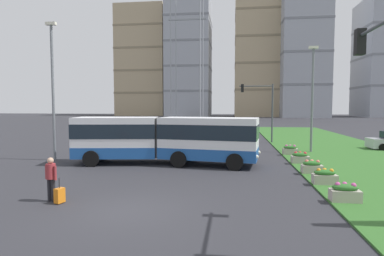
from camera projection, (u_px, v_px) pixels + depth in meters
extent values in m
plane|color=#2D2D33|center=(128.00, 212.00, 11.39)|extent=(260.00, 260.00, 0.00)
cube|color=#336628|center=(375.00, 166.00, 19.73)|extent=(10.00, 70.00, 0.08)
cube|color=white|center=(209.00, 138.00, 20.15)|extent=(6.30, 3.33, 2.55)
cube|color=#1E519E|center=(209.00, 153.00, 20.21)|extent=(6.32, 3.36, 0.70)
cube|color=#19232D|center=(209.00, 131.00, 20.12)|extent=(6.34, 3.38, 0.90)
cube|color=white|center=(116.00, 137.00, 20.89)|extent=(5.50, 3.22, 2.55)
cube|color=#1E519E|center=(117.00, 151.00, 20.96)|extent=(5.53, 3.24, 0.70)
cube|color=#19232D|center=(116.00, 130.00, 20.86)|extent=(5.55, 3.26, 0.90)
cylinder|color=#383838|center=(164.00, 137.00, 20.94)|extent=(2.40, 2.40, 2.45)
cylinder|color=black|center=(240.00, 155.00, 20.96)|extent=(1.03, 0.42, 1.00)
cylinder|color=black|center=(235.00, 162.00, 18.55)|extent=(1.03, 0.42, 1.00)
cylinder|color=black|center=(190.00, 153.00, 21.86)|extent=(1.03, 0.42, 1.00)
cylinder|color=black|center=(179.00, 159.00, 19.46)|extent=(1.03, 0.42, 1.00)
cylinder|color=black|center=(102.00, 153.00, 22.20)|extent=(1.03, 0.42, 1.00)
cylinder|color=black|center=(91.00, 159.00, 19.71)|extent=(1.03, 0.42, 1.00)
sphere|color=#F9EFC6|center=(259.00, 152.00, 20.27)|extent=(0.24, 0.24, 0.24)
sphere|color=#F9EFC6|center=(257.00, 157.00, 18.54)|extent=(0.24, 0.24, 0.24)
cylinder|color=black|center=(383.00, 148.00, 26.29)|extent=(0.64, 0.23, 0.64)
cylinder|color=black|center=(373.00, 145.00, 28.08)|extent=(0.64, 0.23, 0.64)
cube|color=black|center=(142.00, 135.00, 34.62)|extent=(4.51, 2.08, 0.80)
cube|color=black|center=(141.00, 129.00, 34.58)|extent=(2.48, 1.83, 0.60)
cylinder|color=black|center=(157.00, 137.00, 35.44)|extent=(0.65, 0.26, 0.64)
cylinder|color=black|center=(154.00, 138.00, 33.65)|extent=(0.65, 0.26, 0.64)
cylinder|color=black|center=(131.00, 136.00, 35.63)|extent=(0.65, 0.26, 0.64)
cylinder|color=black|center=(126.00, 138.00, 33.84)|extent=(0.65, 0.26, 0.64)
cylinder|color=black|center=(50.00, 190.00, 12.62)|extent=(0.16, 0.16, 0.90)
cylinder|color=black|center=(53.00, 190.00, 12.53)|extent=(0.16, 0.16, 0.90)
cylinder|color=maroon|center=(51.00, 171.00, 12.52)|extent=(0.36, 0.36, 0.60)
sphere|color=tan|center=(50.00, 161.00, 12.49)|extent=(0.24, 0.24, 0.24)
cylinder|color=maroon|center=(46.00, 172.00, 12.63)|extent=(0.10, 0.10, 0.55)
cylinder|color=maroon|center=(55.00, 173.00, 12.42)|extent=(0.10, 0.10, 0.55)
cube|color=orange|center=(60.00, 195.00, 12.33)|extent=(0.34, 0.42, 0.56)
cylinder|color=black|center=(59.00, 183.00, 12.30)|extent=(0.03, 0.03, 0.40)
cube|color=#B7AD9E|center=(345.00, 196.00, 12.35)|extent=(1.10, 0.56, 0.44)
ellipsoid|color=#2D6B28|center=(345.00, 187.00, 12.33)|extent=(0.99, 0.50, 0.28)
sphere|color=#D14C99|center=(338.00, 185.00, 12.35)|extent=(0.20, 0.20, 0.20)
sphere|color=#D14C99|center=(345.00, 184.00, 12.40)|extent=(0.20, 0.20, 0.20)
sphere|color=#D14C99|center=(354.00, 185.00, 12.22)|extent=(0.20, 0.20, 0.20)
cube|color=#B7AD9E|center=(325.00, 179.00, 15.09)|extent=(1.10, 0.56, 0.44)
ellipsoid|color=#2D6B28|center=(325.00, 172.00, 15.07)|extent=(0.99, 0.50, 0.28)
sphere|color=orange|center=(319.00, 170.00, 15.09)|extent=(0.20, 0.20, 0.20)
sphere|color=orange|center=(324.00, 170.00, 15.14)|extent=(0.20, 0.20, 0.20)
sphere|color=orange|center=(332.00, 171.00, 14.96)|extent=(0.20, 0.20, 0.20)
cube|color=#B7AD9E|center=(312.00, 169.00, 17.49)|extent=(1.10, 0.56, 0.44)
ellipsoid|color=#2D6B28|center=(312.00, 163.00, 17.47)|extent=(0.99, 0.50, 0.28)
sphere|color=#EF7566|center=(307.00, 161.00, 17.50)|extent=(0.20, 0.20, 0.20)
sphere|color=#EF7566|center=(312.00, 161.00, 17.54)|extent=(0.20, 0.20, 0.20)
sphere|color=#EF7566|center=(318.00, 162.00, 17.37)|extent=(0.20, 0.20, 0.20)
cube|color=#B7AD9E|center=(300.00, 160.00, 20.57)|extent=(1.10, 0.56, 0.44)
ellipsoid|color=#2D6B28|center=(300.00, 155.00, 20.55)|extent=(0.99, 0.50, 0.28)
sphere|color=red|center=(296.00, 153.00, 20.57)|extent=(0.20, 0.20, 0.20)
sphere|color=red|center=(300.00, 153.00, 20.62)|extent=(0.20, 0.20, 0.20)
sphere|color=red|center=(305.00, 153.00, 20.44)|extent=(0.20, 0.20, 0.20)
cube|color=#B7AD9E|center=(290.00, 152.00, 24.15)|extent=(1.10, 0.56, 0.44)
ellipsoid|color=#2D6B28|center=(290.00, 147.00, 24.13)|extent=(0.99, 0.50, 0.28)
sphere|color=#D14C99|center=(286.00, 146.00, 24.16)|extent=(0.20, 0.20, 0.20)
sphere|color=#D14C99|center=(290.00, 146.00, 24.20)|extent=(0.20, 0.20, 0.20)
sphere|color=#D14C99|center=(294.00, 146.00, 24.03)|extent=(0.20, 0.20, 0.20)
cylinder|color=#474C51|center=(272.00, 114.00, 32.01)|extent=(0.16, 0.16, 5.89)
cylinder|color=#474C51|center=(256.00, 86.00, 32.02)|extent=(3.28, 0.10, 0.10)
cube|color=black|center=(242.00, 88.00, 32.20)|extent=(0.28, 0.28, 0.80)
sphere|color=red|center=(242.00, 86.00, 32.18)|extent=(0.16, 0.16, 0.16)
sphere|color=yellow|center=(242.00, 88.00, 32.20)|extent=(0.16, 0.16, 0.16)
sphere|color=green|center=(242.00, 91.00, 32.22)|extent=(0.16, 0.16, 0.16)
cylinder|color=#474C51|center=(380.00, 25.00, 8.67)|extent=(0.10, 3.27, 0.10)
cube|color=black|center=(360.00, 42.00, 10.00)|extent=(0.28, 0.28, 0.80)
sphere|color=red|center=(360.00, 34.00, 9.99)|extent=(0.16, 0.16, 0.16)
sphere|color=yellow|center=(360.00, 42.00, 10.01)|extent=(0.16, 0.16, 0.16)
sphere|color=green|center=(360.00, 51.00, 10.02)|extent=(0.16, 0.16, 0.16)
cylinder|color=slate|center=(53.00, 93.00, 21.88)|extent=(0.18, 0.18, 9.15)
cube|color=white|center=(51.00, 24.00, 21.56)|extent=(0.70, 0.28, 0.20)
cylinder|color=slate|center=(312.00, 101.00, 25.33)|extent=(0.18, 0.18, 8.18)
cube|color=white|center=(314.00, 47.00, 25.04)|extent=(0.70, 0.28, 0.20)
cube|color=tan|center=(145.00, 63.00, 123.61)|extent=(17.93, 19.52, 40.06)
cube|color=#85765B|center=(145.00, 94.00, 124.43)|extent=(18.13, 19.72, 0.70)
cube|color=#85765B|center=(145.00, 73.00, 123.87)|extent=(18.13, 19.72, 0.70)
cube|color=#85765B|center=(145.00, 52.00, 123.31)|extent=(18.13, 19.72, 0.70)
cube|color=#85765B|center=(145.00, 30.00, 122.74)|extent=(18.13, 19.72, 0.70)
cube|color=#9EA3AD|center=(189.00, 58.00, 114.31)|extent=(14.96, 18.59, 41.42)
cube|color=gray|center=(189.00, 92.00, 115.16)|extent=(15.16, 18.79, 0.70)
cube|color=gray|center=(189.00, 69.00, 114.58)|extent=(15.16, 18.79, 0.70)
cube|color=gray|center=(189.00, 45.00, 114.00)|extent=(15.16, 18.79, 0.70)
cube|color=gray|center=(189.00, 21.00, 113.42)|extent=(15.16, 18.79, 0.70)
cube|color=tan|center=(267.00, 54.00, 110.41)|extent=(21.55, 16.58, 43.02)
cube|color=#85765B|center=(266.00, 90.00, 111.29)|extent=(21.75, 16.78, 0.70)
cube|color=#85765B|center=(266.00, 65.00, 110.69)|extent=(21.75, 16.78, 0.70)
cube|color=#85765B|center=(267.00, 40.00, 110.08)|extent=(21.75, 16.78, 0.70)
cube|color=#85765B|center=(267.00, 14.00, 109.48)|extent=(21.75, 16.78, 0.70)
cube|color=#9EA3AD|center=(303.00, 56.00, 102.08)|extent=(14.19, 16.05, 38.78)
cube|color=gray|center=(302.00, 86.00, 102.74)|extent=(14.39, 16.25, 0.70)
cube|color=gray|center=(303.00, 55.00, 102.06)|extent=(14.39, 16.25, 0.70)
cube|color=gray|center=(304.00, 24.00, 101.38)|extent=(14.39, 16.25, 0.70)
cylinder|color=gray|center=(203.00, 47.00, 69.89)|extent=(0.24, 0.24, 33.15)
cylinder|color=gray|center=(176.00, 47.00, 70.64)|extent=(0.24, 0.24, 33.15)
cylinder|color=gray|center=(200.00, 41.00, 63.95)|extent=(0.24, 0.24, 33.15)
cylinder|color=gray|center=(171.00, 42.00, 64.70)|extent=(0.24, 0.24, 33.15)
cube|color=gray|center=(187.00, 19.00, 66.94)|extent=(8.00, 0.30, 0.30)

